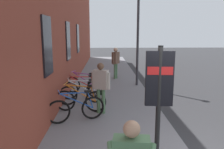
# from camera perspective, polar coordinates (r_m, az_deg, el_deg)

# --- Properties ---
(ground) EXTENTS (60.00, 60.00, 0.00)m
(ground) POSITION_cam_1_polar(r_m,az_deg,el_deg) (10.92, 13.79, -4.26)
(ground) COLOR #2D2D30
(sidewalk_pavement) EXTENTS (24.00, 3.50, 0.12)m
(sidewalk_pavement) POSITION_cam_1_polar(r_m,az_deg,el_deg) (12.45, -1.01, -1.82)
(sidewalk_pavement) COLOR slate
(sidewalk_pavement) RESTS_ON ground
(station_facade) EXTENTS (22.00, 0.65, 8.12)m
(station_facade) POSITION_cam_1_polar(r_m,az_deg,el_deg) (13.33, -10.34, 16.13)
(station_facade) COLOR brown
(station_facade) RESTS_ON ground
(bicycle_nearest_sign) EXTENTS (0.71, 1.69, 0.97)m
(bicycle_nearest_sign) POSITION_cam_1_polar(r_m,az_deg,el_deg) (6.86, -9.07, -8.63)
(bicycle_nearest_sign) COLOR black
(bicycle_nearest_sign) RESTS_ON sidewalk_pavement
(bicycle_end_of_row) EXTENTS (0.48, 1.76, 0.97)m
(bicycle_end_of_row) POSITION_cam_1_polar(r_m,az_deg,el_deg) (7.67, -8.04, -6.51)
(bicycle_end_of_row) COLOR black
(bicycle_end_of_row) RESTS_ON sidewalk_pavement
(bicycle_far_end) EXTENTS (0.61, 1.73, 0.97)m
(bicycle_far_end) POSITION_cam_1_polar(r_m,az_deg,el_deg) (8.44, -7.61, -4.88)
(bicycle_far_end) COLOR black
(bicycle_far_end) RESTS_ON sidewalk_pavement
(bicycle_beside_lamp) EXTENTS (0.69, 1.70, 0.97)m
(bicycle_beside_lamp) POSITION_cam_1_polar(r_m,az_deg,el_deg) (9.17, -7.49, -3.61)
(bicycle_beside_lamp) COLOR black
(bicycle_beside_lamp) RESTS_ON sidewalk_pavement
(bicycle_under_window) EXTENTS (0.66, 1.71, 0.97)m
(bicycle_under_window) POSITION_cam_1_polar(r_m,az_deg,el_deg) (9.84, -7.18, -2.61)
(bicycle_under_window) COLOR black
(bicycle_under_window) RESTS_ON sidewalk_pavement
(transit_info_sign) EXTENTS (0.13, 0.55, 2.40)m
(transit_info_sign) POSITION_cam_1_polar(r_m,az_deg,el_deg) (4.53, 11.92, -2.94)
(transit_info_sign) COLOR black
(transit_info_sign) RESTS_ON sidewalk_pavement
(pedestrian_by_facade) EXTENTS (0.39, 0.61, 1.68)m
(pedestrian_by_facade) POSITION_cam_1_polar(r_m,az_deg,el_deg) (7.29, -2.87, -2.12)
(pedestrian_by_facade) COLOR #4C724C
(pedestrian_by_facade) RESTS_ON sidewalk_pavement
(pedestrian_near_bus) EXTENTS (0.60, 0.48, 1.78)m
(pedestrian_near_bus) POSITION_cam_1_polar(r_m,az_deg,el_deg) (12.83, 0.94, 3.76)
(pedestrian_near_bus) COLOR #4C724C
(pedestrian_near_bus) RESTS_ON sidewalk_pavement
(street_lamp) EXTENTS (0.28, 0.28, 5.00)m
(street_lamp) POSITION_cam_1_polar(r_m,az_deg,el_deg) (11.20, 6.64, 12.35)
(street_lamp) COLOR #333338
(street_lamp) RESTS_ON sidewalk_pavement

